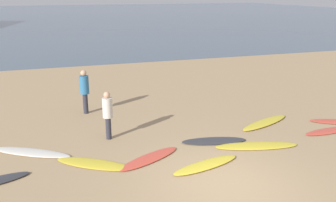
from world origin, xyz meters
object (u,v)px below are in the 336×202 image
at_px(surfboard_8, 330,131).
at_px(person_0, 108,111).
at_px(surfboard_2, 94,164).
at_px(surfboard_7, 265,122).
at_px(surfboard_5, 214,141).
at_px(person_1, 84,88).
at_px(surfboard_6, 256,146).
at_px(surfboard_1, 31,152).
at_px(surfboard_4, 206,165).
at_px(surfboard_3, 149,158).

relative_size(surfboard_8, person_0, 1.27).
height_order(surfboard_2, surfboard_7, surfboard_7).
bearing_deg(surfboard_5, surfboard_7, 32.35).
bearing_deg(person_1, surfboard_8, 86.44).
relative_size(surfboard_6, surfboard_7, 1.05).
distance_m(surfboard_6, person_1, 6.68).
distance_m(surfboard_1, surfboard_6, 6.66).
distance_m(surfboard_4, person_1, 6.13).
bearing_deg(surfboard_2, person_1, 120.83).
relative_size(surfboard_1, surfboard_8, 1.26).
distance_m(surfboard_4, surfboard_8, 5.04).
height_order(surfboard_3, surfboard_8, surfboard_3).
height_order(surfboard_1, surfboard_2, surfboard_1).
height_order(surfboard_1, surfboard_6, surfboard_1).
distance_m(surfboard_3, surfboard_8, 6.28).
bearing_deg(person_1, surfboard_2, 23.78).
bearing_deg(person_0, surfboard_2, 27.26).
bearing_deg(person_1, surfboard_3, 42.36).
xyz_separation_m(surfboard_3, surfboard_7, (4.64, 1.45, 0.02)).
bearing_deg(surfboard_6, surfboard_3, -170.04).
distance_m(surfboard_4, person_0, 3.57).
xyz_separation_m(surfboard_4, person_1, (-2.58, 5.48, 0.96)).
bearing_deg(surfboard_8, surfboard_7, 137.70).
bearing_deg(surfboard_6, surfboard_5, 158.19).
relative_size(surfboard_7, person_1, 1.42).
distance_m(surfboard_1, person_0, 2.52).
relative_size(surfboard_2, surfboard_3, 1.06).
height_order(surfboard_5, person_0, person_0).
relative_size(surfboard_3, surfboard_8, 1.05).
bearing_deg(surfboard_6, surfboard_2, -170.88).
height_order(surfboard_5, surfboard_8, surfboard_5).
bearing_deg(surfboard_1, surfboard_6, 17.34).
bearing_deg(surfboard_7, surfboard_8, -61.40).
height_order(surfboard_3, person_0, person_0).
bearing_deg(surfboard_5, person_0, 169.45).
relative_size(surfboard_3, surfboard_7, 0.87).
relative_size(surfboard_2, surfboard_6, 0.87).
bearing_deg(surfboard_7, surfboard_1, 157.61).
xyz_separation_m(surfboard_3, surfboard_5, (2.24, 0.56, 0.00)).
bearing_deg(surfboard_1, surfboard_2, -6.70).
height_order(surfboard_1, surfboard_5, surfboard_1).
xyz_separation_m(surfboard_2, surfboard_6, (4.82, -0.34, 0.00)).
height_order(surfboard_2, person_1, person_1).
height_order(surfboard_3, surfboard_7, surfboard_7).
bearing_deg(person_1, surfboard_6, 70.75).
bearing_deg(person_0, person_1, -121.77).
distance_m(surfboard_7, person_1, 6.75).
relative_size(surfboard_2, surfboard_7, 0.92).
bearing_deg(person_1, surfboard_1, -3.83).
height_order(surfboard_3, surfboard_6, surfboard_3).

